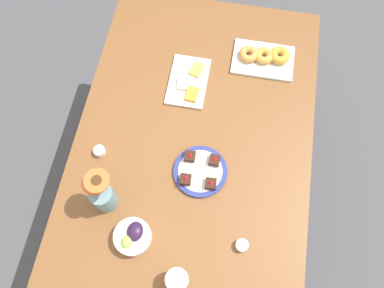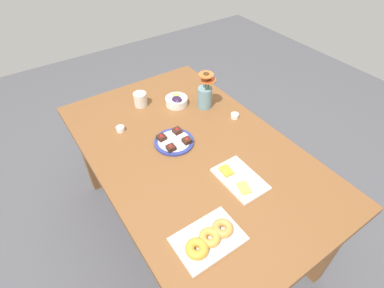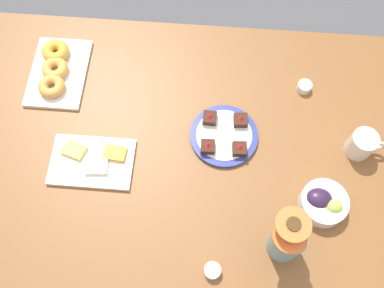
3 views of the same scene
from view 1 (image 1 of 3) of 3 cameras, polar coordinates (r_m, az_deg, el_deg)
ground_plane at (r=2.28m, az=0.00°, el=-7.41°), size 6.00×6.00×0.00m
dining_table at (r=1.65m, az=0.00°, el=-1.64°), size 1.60×1.00×0.74m
coffee_mug at (r=1.42m, az=-2.29°, el=-20.07°), size 0.12×0.08×0.09m
grape_bowl at (r=1.46m, az=-9.00°, el=-13.73°), size 0.14×0.14×0.07m
cheese_platter at (r=1.71m, az=-0.51°, el=9.49°), size 0.26×0.17×0.03m
croissant_platter at (r=1.80m, az=10.92°, el=12.84°), size 0.19×0.28×0.05m
jam_cup_honey at (r=1.47m, az=7.61°, el=-15.05°), size 0.05×0.05×0.03m
jam_cup_berry at (r=1.60m, az=-13.90°, el=-1.04°), size 0.05×0.05×0.03m
dessert_plate at (r=1.53m, az=1.27°, el=-4.15°), size 0.22×0.22×0.05m
flower_vase at (r=1.46m, az=-13.42°, el=-7.67°), size 0.11×0.11×0.25m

